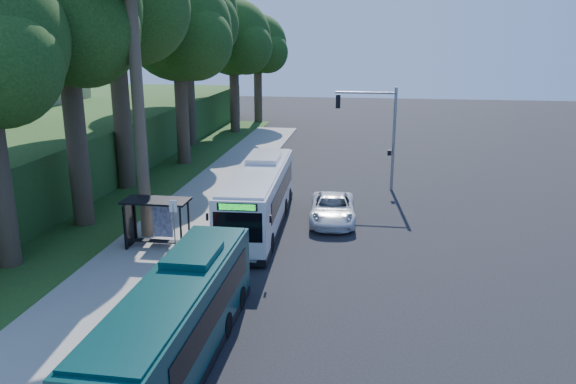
% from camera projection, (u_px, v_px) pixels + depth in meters
% --- Properties ---
extents(ground, '(140.00, 140.00, 0.00)m').
position_uv_depth(ground, '(305.00, 235.00, 29.83)').
color(ground, black).
rests_on(ground, ground).
extents(sidewalk, '(4.50, 70.00, 0.12)m').
position_uv_depth(sidewalk, '(174.00, 228.00, 30.83)').
color(sidewalk, gray).
rests_on(sidewalk, ground).
extents(red_curb, '(0.25, 30.00, 0.13)m').
position_uv_depth(red_curb, '(192.00, 257.00, 26.69)').
color(red_curb, maroon).
rests_on(red_curb, ground).
extents(grass_verge, '(8.00, 70.00, 0.06)m').
position_uv_depth(grass_verge, '(116.00, 199.00, 36.40)').
color(grass_verge, '#234719').
rests_on(grass_verge, ground).
extents(bus_shelter, '(3.20, 1.51, 2.55)m').
position_uv_depth(bus_shelter, '(153.00, 213.00, 27.63)').
color(bus_shelter, black).
rests_on(bus_shelter, ground).
extents(stop_sign_pole, '(0.35, 0.06, 3.17)m').
position_uv_depth(stop_sign_pole, '(174.00, 224.00, 25.26)').
color(stop_sign_pole, gray).
rests_on(stop_sign_pole, ground).
extents(traffic_signal_pole, '(4.10, 0.30, 7.00)m').
position_uv_depth(traffic_signal_pole, '(379.00, 126.00, 37.64)').
color(traffic_signal_pole, gray).
rests_on(traffic_signal_pole, ground).
extents(hillside_backdrop, '(24.00, 60.00, 8.80)m').
position_uv_depth(hillside_backdrop, '(17.00, 132.00, 47.24)').
color(hillside_backdrop, '#234719').
rests_on(hillside_backdrop, ground).
extents(tree_0, '(8.40, 8.00, 15.70)m').
position_uv_depth(tree_0, '(65.00, 16.00, 28.54)').
color(tree_0, '#382B1E').
rests_on(tree_0, ground).
extents(tree_2, '(8.82, 8.40, 15.12)m').
position_uv_depth(tree_2, '(179.00, 33.00, 43.91)').
color(tree_2, '#382B1E').
rests_on(tree_2, ground).
extents(tree_3, '(10.08, 9.60, 17.28)m').
position_uv_depth(tree_3, '(186.00, 16.00, 51.41)').
color(tree_3, '#382B1E').
rests_on(tree_3, ground).
extents(tree_4, '(8.40, 8.00, 14.14)m').
position_uv_depth(tree_4, '(234.00, 41.00, 59.30)').
color(tree_4, '#382B1E').
rests_on(tree_4, ground).
extents(tree_5, '(7.35, 7.00, 12.86)m').
position_uv_depth(tree_5, '(258.00, 47.00, 66.99)').
color(tree_5, '#382B1E').
rests_on(tree_5, ground).
extents(white_bus, '(3.03, 12.10, 3.58)m').
position_uv_depth(white_bus, '(259.00, 195.00, 30.93)').
color(white_bus, silver).
rests_on(white_bus, ground).
extents(teal_bus, '(2.39, 10.79, 3.21)m').
position_uv_depth(teal_bus, '(178.00, 319.00, 17.80)').
color(teal_bus, '#093332').
rests_on(teal_bus, ground).
extents(pickup, '(2.87, 5.60, 1.51)m').
position_uv_depth(pickup, '(333.00, 209.00, 31.91)').
color(pickup, white).
rests_on(pickup, ground).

